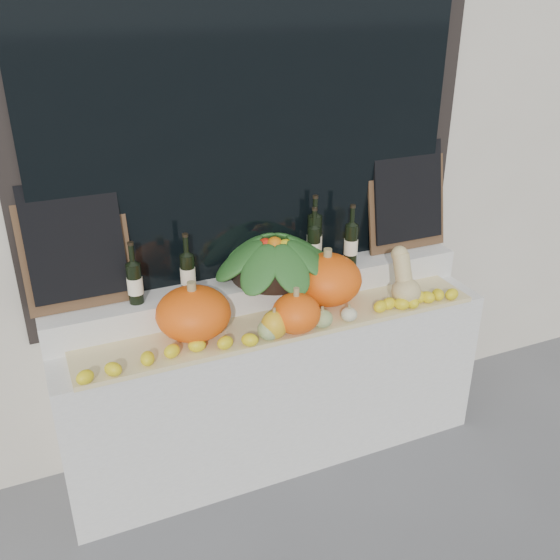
% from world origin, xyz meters
% --- Properties ---
extents(storefront_facade, '(7.00, 0.94, 4.50)m').
position_xyz_m(storefront_facade, '(0.00, 2.25, 2.25)').
color(storefront_facade, beige).
rests_on(storefront_facade, ground).
extents(display_sill, '(2.30, 0.55, 0.88)m').
position_xyz_m(display_sill, '(0.00, 1.52, 0.44)').
color(display_sill, silver).
rests_on(display_sill, ground).
extents(rear_tier, '(2.30, 0.25, 0.16)m').
position_xyz_m(rear_tier, '(0.00, 1.68, 0.96)').
color(rear_tier, silver).
rests_on(rear_tier, display_sill).
extents(straw_bedding, '(2.10, 0.32, 0.02)m').
position_xyz_m(straw_bedding, '(0.00, 1.40, 0.89)').
color(straw_bedding, tan).
rests_on(straw_bedding, display_sill).
extents(pumpkin_left, '(0.41, 0.41, 0.25)m').
position_xyz_m(pumpkin_left, '(-0.45, 1.45, 1.03)').
color(pumpkin_left, '#FF5D0D').
rests_on(pumpkin_left, straw_bedding).
extents(pumpkin_right, '(0.44, 0.44, 0.27)m').
position_xyz_m(pumpkin_right, '(0.30, 1.51, 1.04)').
color(pumpkin_right, '#FF5D0D').
rests_on(pumpkin_right, straw_bedding).
extents(pumpkin_center, '(0.30, 0.30, 0.20)m').
position_xyz_m(pumpkin_center, '(0.02, 1.30, 1.00)').
color(pumpkin_center, '#FF5D0D').
rests_on(pumpkin_center, straw_bedding).
extents(butternut_squash, '(0.16, 0.21, 0.30)m').
position_xyz_m(butternut_squash, '(0.68, 1.35, 1.03)').
color(butternut_squash, tan).
rests_on(butternut_squash, straw_bedding).
extents(decorative_gourds, '(0.54, 0.13, 0.16)m').
position_xyz_m(decorative_gourds, '(-0.01, 1.28, 0.96)').
color(decorative_gourds, '#396C20').
rests_on(decorative_gourds, straw_bedding).
extents(lemon_heap, '(2.20, 0.16, 0.06)m').
position_xyz_m(lemon_heap, '(0.00, 1.29, 0.94)').
color(lemon_heap, yellow).
rests_on(lemon_heap, straw_bedding).
extents(produce_bowl, '(0.71, 0.71, 0.23)m').
position_xyz_m(produce_bowl, '(0.06, 1.66, 1.15)').
color(produce_bowl, black).
rests_on(produce_bowl, rear_tier).
extents(wine_bottle_far_left, '(0.08, 0.08, 0.32)m').
position_xyz_m(wine_bottle_far_left, '(-0.68, 1.65, 1.15)').
color(wine_bottle_far_left, black).
rests_on(wine_bottle_far_left, rear_tier).
extents(wine_bottle_near_left, '(0.08, 0.08, 0.32)m').
position_xyz_m(wine_bottle_near_left, '(-0.41, 1.66, 1.15)').
color(wine_bottle_near_left, black).
rests_on(wine_bottle_near_left, rear_tier).
extents(wine_bottle_tall, '(0.08, 0.08, 0.40)m').
position_xyz_m(wine_bottle_tall, '(0.32, 1.71, 1.19)').
color(wine_bottle_tall, black).
rests_on(wine_bottle_tall, rear_tier).
extents(wine_bottle_near_right, '(0.08, 0.08, 0.34)m').
position_xyz_m(wine_bottle_near_right, '(0.30, 1.68, 1.16)').
color(wine_bottle_near_right, black).
rests_on(wine_bottle_near_right, rear_tier).
extents(wine_bottle_far_right, '(0.08, 0.08, 0.35)m').
position_xyz_m(wine_bottle_far_right, '(0.50, 1.63, 1.16)').
color(wine_bottle_far_right, black).
rests_on(wine_bottle_far_right, rear_tier).
extents(chalkboard_left, '(0.50, 0.15, 0.61)m').
position_xyz_m(chalkboard_left, '(-0.92, 1.74, 1.36)').
color(chalkboard_left, '#4C331E').
rests_on(chalkboard_left, rear_tier).
extents(chalkboard_right, '(0.50, 0.15, 0.61)m').
position_xyz_m(chalkboard_right, '(0.92, 1.74, 1.36)').
color(chalkboard_right, '#4C331E').
rests_on(chalkboard_right, rear_tier).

